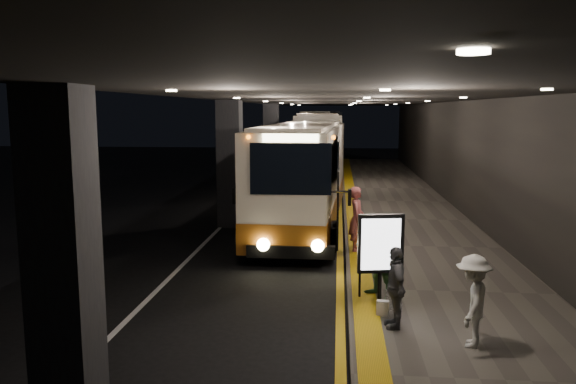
{
  "coord_description": "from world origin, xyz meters",
  "views": [
    {
      "loc": [
        2.28,
        -15.21,
        4.07
      ],
      "look_at": [
        0.82,
        0.82,
        1.7
      ],
      "focal_mm": 35.0,
      "sensor_mm": 36.0,
      "label": 1
    }
  ],
  "objects_px": {
    "passenger_waiting_grey": "(395,287)",
    "bag_polka": "(394,300)",
    "stanchion_post": "(360,271)",
    "coach_third": "(322,137)",
    "passenger_boarding": "(357,219)",
    "passenger_waiting_white": "(473,301)",
    "coach_second": "(319,147)",
    "passenger_waiting_green": "(381,259)",
    "coach_main": "(304,179)",
    "bag_plain": "(383,308)",
    "info_sign": "(381,246)"
  },
  "relations": [
    {
      "from": "passenger_waiting_grey",
      "to": "bag_polka",
      "type": "height_order",
      "value": "passenger_waiting_grey"
    },
    {
      "from": "passenger_waiting_white",
      "to": "bag_plain",
      "type": "height_order",
      "value": "passenger_waiting_white"
    },
    {
      "from": "coach_second",
      "to": "stanchion_post",
      "type": "bearing_deg",
      "value": -87.13
    },
    {
      "from": "passenger_waiting_green",
      "to": "stanchion_post",
      "type": "distance_m",
      "value": 0.51
    },
    {
      "from": "coach_second",
      "to": "passenger_waiting_green",
      "type": "bearing_deg",
      "value": -86.07
    },
    {
      "from": "coach_second",
      "to": "coach_third",
      "type": "height_order",
      "value": "coach_third"
    },
    {
      "from": "bag_plain",
      "to": "passenger_waiting_white",
      "type": "bearing_deg",
      "value": -42.77
    },
    {
      "from": "passenger_waiting_green",
      "to": "bag_plain",
      "type": "distance_m",
      "value": 1.23
    },
    {
      "from": "passenger_waiting_grey",
      "to": "bag_plain",
      "type": "height_order",
      "value": "passenger_waiting_grey"
    },
    {
      "from": "bag_polka",
      "to": "info_sign",
      "type": "bearing_deg",
      "value": -178.67
    },
    {
      "from": "coach_second",
      "to": "passenger_waiting_green",
      "type": "distance_m",
      "value": 23.03
    },
    {
      "from": "passenger_boarding",
      "to": "coach_second",
      "type": "bearing_deg",
      "value": 8.64
    },
    {
      "from": "passenger_waiting_grey",
      "to": "stanchion_post",
      "type": "height_order",
      "value": "passenger_waiting_grey"
    },
    {
      "from": "coach_main",
      "to": "passenger_waiting_grey",
      "type": "bearing_deg",
      "value": -74.0
    },
    {
      "from": "bag_polka",
      "to": "passenger_waiting_grey",
      "type": "bearing_deg",
      "value": -94.72
    },
    {
      "from": "passenger_waiting_white",
      "to": "stanchion_post",
      "type": "distance_m",
      "value": 2.91
    },
    {
      "from": "coach_third",
      "to": "passenger_waiting_green",
      "type": "height_order",
      "value": "coach_third"
    },
    {
      "from": "coach_third",
      "to": "stanchion_post",
      "type": "bearing_deg",
      "value": -83.36
    },
    {
      "from": "bag_plain",
      "to": "stanchion_post",
      "type": "height_order",
      "value": "stanchion_post"
    },
    {
      "from": "info_sign",
      "to": "passenger_waiting_grey",
      "type": "bearing_deg",
      "value": -85.91
    },
    {
      "from": "coach_third",
      "to": "stanchion_post",
      "type": "height_order",
      "value": "coach_third"
    },
    {
      "from": "passenger_boarding",
      "to": "bag_polka",
      "type": "height_order",
      "value": "passenger_boarding"
    },
    {
      "from": "passenger_waiting_green",
      "to": "info_sign",
      "type": "height_order",
      "value": "info_sign"
    },
    {
      "from": "coach_main",
      "to": "passenger_waiting_white",
      "type": "relative_size",
      "value": 7.24
    },
    {
      "from": "passenger_waiting_grey",
      "to": "passenger_waiting_white",
      "type": "bearing_deg",
      "value": 53.58
    },
    {
      "from": "coach_third",
      "to": "passenger_boarding",
      "type": "relative_size",
      "value": 6.81
    },
    {
      "from": "passenger_boarding",
      "to": "passenger_waiting_grey",
      "type": "distance_m",
      "value": 5.6
    },
    {
      "from": "info_sign",
      "to": "coach_third",
      "type": "bearing_deg",
      "value": 84.49
    },
    {
      "from": "passenger_waiting_white",
      "to": "coach_second",
      "type": "bearing_deg",
      "value": -153.6
    },
    {
      "from": "coach_third",
      "to": "passenger_boarding",
      "type": "bearing_deg",
      "value": -82.86
    },
    {
      "from": "bag_polka",
      "to": "coach_third",
      "type": "bearing_deg",
      "value": 94.1
    },
    {
      "from": "coach_second",
      "to": "coach_third",
      "type": "bearing_deg",
      "value": 89.41
    },
    {
      "from": "coach_third",
      "to": "passenger_waiting_green",
      "type": "xyz_separation_m",
      "value": [
        2.28,
        -34.2,
        -0.84
      ]
    },
    {
      "from": "coach_second",
      "to": "stanchion_post",
      "type": "relative_size",
      "value": 10.52
    },
    {
      "from": "coach_main",
      "to": "coach_second",
      "type": "bearing_deg",
      "value": 92.74
    },
    {
      "from": "bag_polka",
      "to": "coach_second",
      "type": "bearing_deg",
      "value": 95.68
    },
    {
      "from": "passenger_boarding",
      "to": "passenger_waiting_grey",
      "type": "bearing_deg",
      "value": -171.26
    },
    {
      "from": "passenger_waiting_white",
      "to": "info_sign",
      "type": "xyz_separation_m",
      "value": [
        -1.41,
        1.61,
        0.51
      ]
    },
    {
      "from": "coach_main",
      "to": "passenger_waiting_white",
      "type": "distance_m",
      "value": 10.66
    },
    {
      "from": "info_sign",
      "to": "stanchion_post",
      "type": "bearing_deg",
      "value": 108.5
    },
    {
      "from": "coach_third",
      "to": "bag_polka",
      "type": "xyz_separation_m",
      "value": [
        2.5,
        -34.87,
        -1.49
      ]
    },
    {
      "from": "coach_second",
      "to": "info_sign",
      "type": "xyz_separation_m",
      "value": [
        2.06,
        -23.58,
        -0.36
      ]
    },
    {
      "from": "coach_main",
      "to": "passenger_boarding",
      "type": "height_order",
      "value": "coach_main"
    },
    {
      "from": "passenger_boarding",
      "to": "stanchion_post",
      "type": "relative_size",
      "value": 1.58
    },
    {
      "from": "coach_second",
      "to": "coach_main",
      "type": "bearing_deg",
      "value": -91.21
    },
    {
      "from": "passenger_boarding",
      "to": "info_sign",
      "type": "distance_m",
      "value": 4.7
    },
    {
      "from": "coach_second",
      "to": "stanchion_post",
      "type": "distance_m",
      "value": 22.98
    },
    {
      "from": "coach_main",
      "to": "passenger_waiting_grey",
      "type": "xyz_separation_m",
      "value": [
        2.23,
        -9.36,
        -0.78
      ]
    },
    {
      "from": "coach_second",
      "to": "bag_plain",
      "type": "xyz_separation_m",
      "value": [
        2.1,
        -23.92,
        -1.51
      ]
    },
    {
      "from": "passenger_waiting_green",
      "to": "bag_polka",
      "type": "distance_m",
      "value": 0.96
    }
  ]
}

